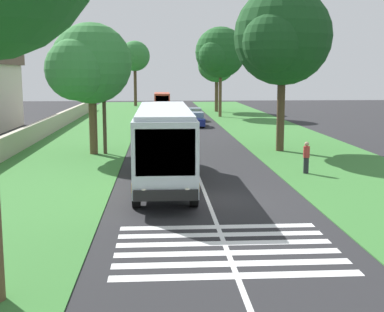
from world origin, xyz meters
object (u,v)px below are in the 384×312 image
(roadside_tree_left_2, at_px, (134,57))
(coach_bus, at_px, (164,141))
(trailing_minibus_0, at_px, (162,100))
(roadside_tree_right_1, at_px, (215,65))
(trailing_car_0, at_px, (163,127))
(trailing_car_2, at_px, (194,115))
(trailing_car_1, at_px, (195,120))
(roadside_tree_left_1, at_px, (89,66))
(pedestrian, at_px, (306,157))
(roadside_tree_right_0, at_px, (280,39))
(roadside_tree_right_2, at_px, (219,54))
(trailing_car_3, at_px, (163,111))
(utility_pole, at_px, (104,98))

(roadside_tree_left_2, bearing_deg, coach_bus, -176.24)
(trailing_minibus_0, height_order, roadside_tree_right_1, roadside_tree_right_1)
(trailing_car_0, xyz_separation_m, trailing_car_2, (13.60, -3.55, 0.00))
(coach_bus, relative_size, trailing_car_1, 2.60)
(trailing_car_2, xyz_separation_m, roadside_tree_left_1, (-24.22, 8.38, 5.07))
(trailing_car_1, relative_size, pedestrian, 2.54)
(roadside_tree_right_0, bearing_deg, trailing_car_0, 37.93)
(trailing_car_2, relative_size, pedestrian, 2.54)
(roadside_tree_left_2, bearing_deg, roadside_tree_right_1, -138.73)
(roadside_tree_right_0, bearing_deg, trailing_car_1, 14.70)
(roadside_tree_right_2, bearing_deg, trailing_car_3, 81.74)
(trailing_car_2, bearing_deg, coach_bus, 173.89)
(roadside_tree_right_0, height_order, roadside_tree_right_1, roadside_tree_right_0)
(trailing_car_0, distance_m, roadside_tree_right_0, 14.39)
(roadside_tree_right_2, bearing_deg, pedestrian, -179.28)
(coach_bus, distance_m, trailing_car_3, 40.27)
(trailing_car_3, distance_m, roadside_tree_left_1, 30.86)
(trailing_car_1, xyz_separation_m, roadside_tree_right_1, (19.70, -4.16, 5.75))
(trailing_car_1, bearing_deg, roadside_tree_right_0, -165.30)
(trailing_car_1, relative_size, roadside_tree_right_2, 0.40)
(trailing_car_1, height_order, pedestrian, pedestrian)
(roadside_tree_right_1, bearing_deg, roadside_tree_right_0, -179.47)
(roadside_tree_left_1, distance_m, roadside_tree_right_2, 31.40)
(roadside_tree_left_1, xyz_separation_m, utility_pole, (-0.04, -0.92, -2.00))
(trailing_car_0, bearing_deg, trailing_car_2, -14.62)
(trailing_car_3, relative_size, roadside_tree_right_0, 0.39)
(trailing_minibus_0, bearing_deg, trailing_car_0, 179.73)
(trailing_car_2, bearing_deg, utility_pole, 162.91)
(pedestrian, bearing_deg, utility_pole, 56.10)
(pedestrian, bearing_deg, coach_bus, 108.66)
(trailing_car_0, bearing_deg, roadside_tree_right_0, -142.07)
(trailing_car_0, distance_m, trailing_car_2, 14.06)
(utility_pole, bearing_deg, trailing_car_1, -21.88)
(trailing_car_0, relative_size, roadside_tree_right_0, 0.39)
(trailing_car_3, relative_size, utility_pole, 0.61)
(roadside_tree_right_1, xyz_separation_m, roadside_tree_right_2, (-8.47, 0.46, 1.16))
(roadside_tree_right_2, relative_size, pedestrian, 6.34)
(roadside_tree_right_1, xyz_separation_m, utility_pole, (-37.56, 11.33, -2.68))
(roadside_tree_right_0, height_order, utility_pole, roadside_tree_right_0)
(trailing_car_2, xyz_separation_m, utility_pole, (-24.26, 7.46, 3.07))
(coach_bus, xyz_separation_m, trailing_car_2, (34.43, -3.69, -1.48))
(coach_bus, height_order, trailing_car_3, coach_bus)
(coach_bus, bearing_deg, roadside_tree_right_2, -10.25)
(pedestrian, bearing_deg, trailing_car_1, 9.28)
(coach_bus, xyz_separation_m, trailing_car_3, (40.24, -0.28, -1.48))
(trailing_car_1, relative_size, trailing_car_2, 1.00)
(trailing_car_0, height_order, pedestrian, pedestrian)
(trailing_car_0, relative_size, roadside_tree_left_2, 0.42)
(coach_bus, xyz_separation_m, trailing_car_0, (20.83, -0.14, -1.48))
(coach_bus, relative_size, roadside_tree_right_2, 1.04)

